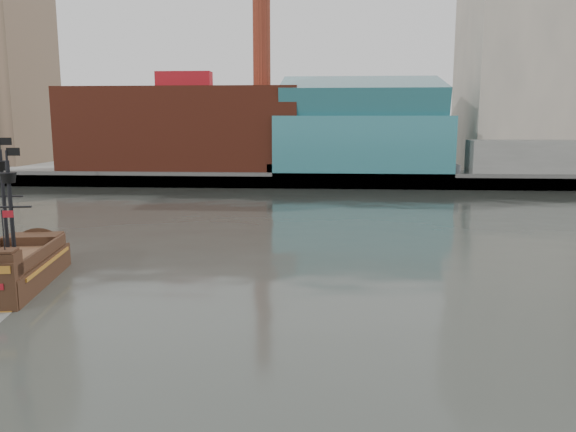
{
  "coord_description": "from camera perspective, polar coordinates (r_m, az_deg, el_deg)",
  "views": [
    {
      "loc": [
        4.26,
        -30.83,
        11.04
      ],
      "look_at": [
        1.29,
        10.88,
        4.0
      ],
      "focal_mm": 35.0,
      "sensor_mm": 36.0,
      "label": 1
    }
  ],
  "objects": [
    {
      "name": "seawall",
      "position": [
        93.93,
        1.45,
        3.6
      ],
      "size": [
        220.0,
        1.0,
        2.6
      ],
      "primitive_type": "cube",
      "color": "#4C4C49",
      "rests_on": "ground"
    },
    {
      "name": "pirate_ship",
      "position": [
        42.47,
        -26.27,
        -5.17
      ],
      "size": [
        6.66,
        14.83,
        10.71
      ],
      "rotation": [
        0.0,
        0.0,
        0.17
      ],
      "color": "black",
      "rests_on": "ground"
    },
    {
      "name": "ground",
      "position": [
        33.02,
        -3.63,
        -9.99
      ],
      "size": [
        400.0,
        400.0,
        0.0
      ],
      "primitive_type": "plane",
      "color": "#2A2D28",
      "rests_on": "ground"
    },
    {
      "name": "skyline",
      "position": [
        116.19,
        4.7,
        16.21
      ],
      "size": [
        149.0,
        45.0,
        62.0
      ],
      "color": "brown",
      "rests_on": "promenade_far"
    },
    {
      "name": "promenade_far",
      "position": [
        123.31,
        2.09,
        4.88
      ],
      "size": [
        220.0,
        60.0,
        2.0
      ],
      "primitive_type": "cube",
      "color": "slate",
      "rests_on": "ground"
    }
  ]
}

